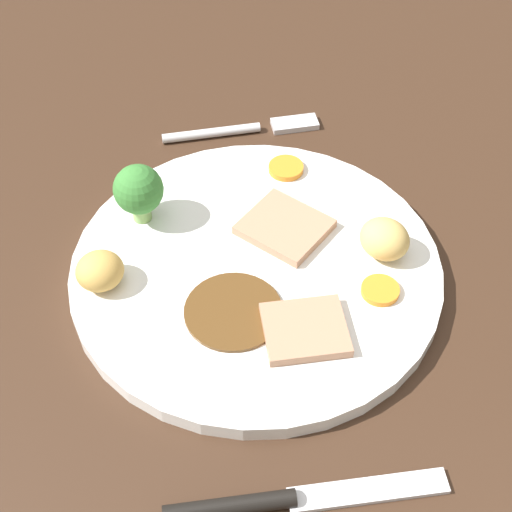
# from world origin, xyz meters

# --- Properties ---
(dining_table) EXTENTS (1.20, 0.84, 0.04)m
(dining_table) POSITION_xyz_m (0.00, 0.00, 0.02)
(dining_table) COLOR #382316
(dining_table) RESTS_ON ground
(dinner_plate) EXTENTS (0.30, 0.30, 0.01)m
(dinner_plate) POSITION_xyz_m (0.02, -0.02, 0.04)
(dinner_plate) COLOR white
(dinner_plate) RESTS_ON dining_table
(gravy_pool) EXTENTS (0.08, 0.08, 0.00)m
(gravy_pool) POSITION_xyz_m (0.07, -0.04, 0.05)
(gravy_pool) COLOR #563819
(gravy_pool) RESTS_ON dinner_plate
(meat_slice_main) EXTENTS (0.09, 0.09, 0.01)m
(meat_slice_main) POSITION_xyz_m (-0.01, 0.01, 0.05)
(meat_slice_main) COLOR tan
(meat_slice_main) RESTS_ON dinner_plate
(meat_slice_under) EXTENTS (0.05, 0.06, 0.01)m
(meat_slice_under) POSITION_xyz_m (0.09, 0.01, 0.05)
(meat_slice_under) COLOR tan
(meat_slice_under) RESTS_ON dinner_plate
(roast_potato_left) EXTENTS (0.05, 0.05, 0.03)m
(roast_potato_left) POSITION_xyz_m (0.02, 0.08, 0.07)
(roast_potato_left) COLOR #D8B260
(roast_potato_left) RESTS_ON dinner_plate
(roast_potato_right) EXTENTS (0.05, 0.05, 0.03)m
(roast_potato_right) POSITION_xyz_m (0.02, -0.14, 0.06)
(roast_potato_right) COLOR tan
(roast_potato_right) RESTS_ON dinner_plate
(carrot_coin_front) EXTENTS (0.03, 0.03, 0.01)m
(carrot_coin_front) POSITION_xyz_m (-0.09, 0.02, 0.05)
(carrot_coin_front) COLOR orange
(carrot_coin_front) RESTS_ON dinner_plate
(carrot_coin_back) EXTENTS (0.03, 0.03, 0.01)m
(carrot_coin_back) POSITION_xyz_m (0.06, 0.07, 0.05)
(carrot_coin_back) COLOR orange
(carrot_coin_back) RESTS_ON dinner_plate
(broccoli_floret) EXTENTS (0.04, 0.04, 0.05)m
(broccoli_floret) POSITION_xyz_m (-0.04, -0.11, 0.08)
(broccoli_floret) COLOR #8CB766
(broccoli_floret) RESTS_ON dinner_plate
(fork) EXTENTS (0.02, 0.15, 0.01)m
(fork) POSITION_xyz_m (-0.16, -0.00, 0.04)
(fork) COLOR silver
(fork) RESTS_ON dining_table
(knife) EXTENTS (0.02, 0.19, 0.01)m
(knife) POSITION_xyz_m (0.21, -0.03, 0.04)
(knife) COLOR black
(knife) RESTS_ON dining_table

